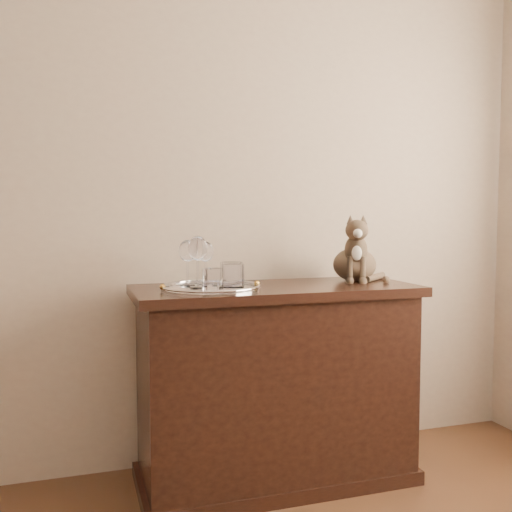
{
  "coord_description": "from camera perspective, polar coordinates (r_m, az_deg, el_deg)",
  "views": [
    {
      "loc": [
        -0.22,
        -0.32,
        1.15
      ],
      "look_at": [
        0.51,
        1.95,
        0.98
      ],
      "focal_mm": 40.0,
      "sensor_mm": 36.0,
      "label": 1
    }
  ],
  "objects": [
    {
      "name": "tumbler_a",
      "position": [
        2.26,
        -2.29,
        -2.06
      ],
      "size": [
        0.09,
        0.09,
        0.1
      ],
      "primitive_type": "cylinder",
      "color": "silver",
      "rests_on": "tray"
    },
    {
      "name": "tumbler_c",
      "position": [
        2.33,
        -2.46,
        -1.83
      ],
      "size": [
        0.09,
        0.09,
        0.1
      ],
      "primitive_type": "cylinder",
      "color": "white",
      "rests_on": "tray"
    },
    {
      "name": "cat",
      "position": [
        2.63,
        9.84,
        0.8
      ],
      "size": [
        0.39,
        0.38,
        0.3
      ],
      "primitive_type": null,
      "rotation": [
        0.0,
        0.0,
        -0.41
      ],
      "color": "#48392B",
      "rests_on": "sideboard"
    },
    {
      "name": "wine_glass_b",
      "position": [
        2.4,
        -5.08,
        -0.7
      ],
      "size": [
        0.07,
        0.07,
        0.18
      ],
      "primitive_type": null,
      "color": "white",
      "rests_on": "tray"
    },
    {
      "name": "tumbler_b",
      "position": [
        2.19,
        -4.39,
        -2.39
      ],
      "size": [
        0.08,
        0.08,
        0.09
      ],
      "primitive_type": "cylinder",
      "color": "silver",
      "rests_on": "tray"
    },
    {
      "name": "wine_glass_d",
      "position": [
        2.29,
        -5.84,
        -0.6
      ],
      "size": [
        0.08,
        0.08,
        0.21
      ],
      "primitive_type": null,
      "color": "white",
      "rests_on": "tray"
    },
    {
      "name": "wall_back",
      "position": [
        2.59,
        -13.14,
        8.44
      ],
      "size": [
        4.0,
        0.1,
        2.7
      ],
      "primitive_type": "cube",
      "color": "tan",
      "rests_on": "ground"
    },
    {
      "name": "tray",
      "position": [
        2.31,
        -4.52,
        -3.25
      ],
      "size": [
        0.4,
        0.4,
        0.01
      ],
      "primitive_type": "cylinder",
      "color": "silver",
      "rests_on": "sideboard"
    },
    {
      "name": "wine_glass_a",
      "position": [
        2.37,
        -6.87,
        -0.69
      ],
      "size": [
        0.07,
        0.07,
        0.19
      ],
      "primitive_type": null,
      "color": "silver",
      "rests_on": "tray"
    },
    {
      "name": "sideboard",
      "position": [
        2.51,
        1.98,
        -12.69
      ],
      "size": [
        1.2,
        0.5,
        0.85
      ],
      "primitive_type": null,
      "color": "black",
      "rests_on": "ground"
    }
  ]
}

